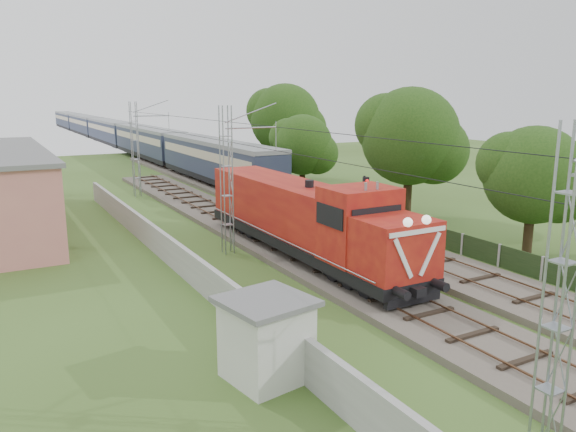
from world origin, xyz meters
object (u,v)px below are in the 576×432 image
locomotive (304,217)px  relay_hut (266,338)px  signal_post (365,203)px  coach_rake (110,131)px

locomotive → relay_hut: (-7.40, -10.40, -0.99)m
signal_post → relay_hut: (-10.21, -8.99, -1.75)m
signal_post → coach_rake: bearing=88.3°
locomotive → coach_rake: size_ratio=0.15×
signal_post → locomotive: bearing=153.4°
relay_hut → coach_rake: bearing=81.6°
locomotive → signal_post: size_ratio=3.97×
locomotive → coach_rake: (5.00, 73.62, 0.36)m
signal_post → relay_hut: size_ratio=1.54×
locomotive → relay_hut: locomotive is taller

